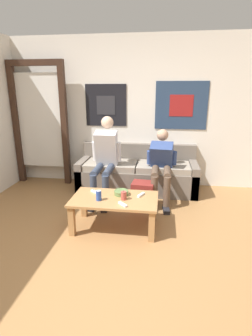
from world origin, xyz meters
TOP-DOWN VIEW (x-y plane):
  - ground_plane at (0.00, 0.00)m, footprint 18.00×18.00m
  - wall_back at (0.00, 2.49)m, footprint 10.00×0.07m
  - door_frame at (-1.53, 2.27)m, footprint 1.00×0.10m
  - couch at (0.22, 2.12)m, footprint 2.00×0.74m
  - coffee_table at (0.07, 0.76)m, footprint 1.05×0.61m
  - person_seated_adult at (-0.25, 1.74)m, footprint 0.47×0.93m
  - person_seated_teen at (0.63, 1.75)m, footprint 0.47×0.92m
  - backpack at (0.38, 1.39)m, footprint 0.34×0.32m
  - ceramic_bowl at (0.14, 0.87)m, footprint 0.18×0.18m
  - pillar_candle at (0.19, 0.73)m, footprint 0.07×0.07m
  - drink_can_blue at (-0.10, 0.67)m, footprint 0.07×0.07m
  - game_controller_near_left at (-0.21, 0.89)m, footprint 0.13×0.12m
  - game_controller_near_right at (0.39, 0.87)m, footprint 0.09×0.15m
  - game_controller_far_center at (0.21, 0.56)m, footprint 0.12×0.13m

SIDE VIEW (x-z plane):
  - ground_plane at x=0.00m, z-range 0.00..0.00m
  - backpack at x=0.38m, z-range -0.01..0.38m
  - couch at x=0.22m, z-range -0.10..0.65m
  - coffee_table at x=0.07m, z-range 0.13..0.53m
  - game_controller_near_left at x=-0.21m, z-range 0.40..0.43m
  - game_controller_near_right at x=0.39m, z-range 0.40..0.43m
  - game_controller_far_center at x=0.21m, z-range 0.40..0.43m
  - ceramic_bowl at x=0.14m, z-range 0.41..0.47m
  - pillar_candle at x=0.19m, z-range 0.40..0.51m
  - drink_can_blue at x=-0.10m, z-range 0.40..0.53m
  - person_seated_teen at x=0.63m, z-range 0.05..1.13m
  - person_seated_adult at x=-0.25m, z-range 0.05..1.32m
  - door_frame at x=-1.53m, z-range 0.12..2.27m
  - wall_back at x=0.00m, z-range 0.00..2.55m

